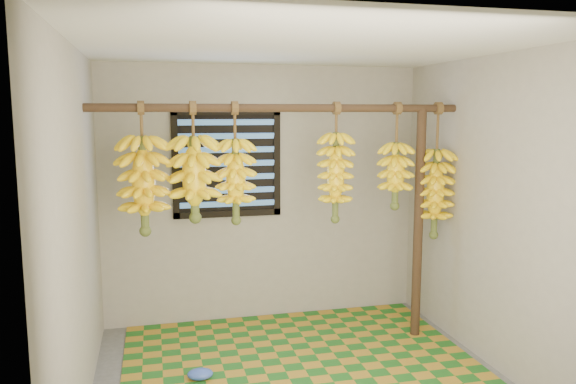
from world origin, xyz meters
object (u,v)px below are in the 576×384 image
object	(u,v)px
banana_bunch_a	(144,185)
banana_bunch_f	(395,175)
plastic_bag	(200,374)
support_post	(418,225)
banana_bunch_b	(194,178)
banana_bunch_c	(236,181)
banana_bunch_d	(336,177)
woven_mat	(301,363)
banana_bunch_e	(435,193)

from	to	relation	value
banana_bunch_a	banana_bunch_f	size ratio (longest dim) A/B	1.12
plastic_bag	support_post	bearing A→B (deg)	11.76
banana_bunch_b	banana_bunch_c	xyz separation A→B (m)	(0.32, 0.00, -0.03)
banana_bunch_f	plastic_bag	bearing A→B (deg)	-166.73
support_post	banana_bunch_d	xyz separation A→B (m)	(-0.76, 0.00, 0.44)
banana_bunch_f	banana_bunch_c	bearing A→B (deg)	180.00
support_post	banana_bunch_a	size ratio (longest dim) A/B	1.99
support_post	banana_bunch_d	size ratio (longest dim) A/B	2.03
plastic_bag	banana_bunch_b	bearing A→B (deg)	86.92
banana_bunch_b	banana_bunch_c	distance (m)	0.32
banana_bunch_f	banana_bunch_b	bearing A→B (deg)	180.00
banana_bunch_a	banana_bunch_c	world-z (taller)	same
plastic_bag	banana_bunch_b	xyz separation A→B (m)	(0.02, 0.40, 1.41)
woven_mat	banana_bunch_c	size ratio (longest dim) A/B	2.86
banana_bunch_a	banana_bunch_b	world-z (taller)	same
banana_bunch_d	plastic_bag	bearing A→B (deg)	-161.07
plastic_bag	woven_mat	bearing A→B (deg)	6.25
plastic_bag	banana_bunch_f	xyz separation A→B (m)	(1.71, 0.40, 1.39)
plastic_bag	banana_bunch_c	xyz separation A→B (m)	(0.34, 0.40, 1.38)
banana_bunch_a	banana_bunch_f	bearing A→B (deg)	0.00
banana_bunch_d	banana_bunch_f	world-z (taller)	same
banana_bunch_f	banana_bunch_e	bearing A→B (deg)	0.00
banana_bunch_b	support_post	bearing A→B (deg)	-0.00
plastic_bag	banana_bunch_e	distance (m)	2.45
banana_bunch_d	banana_bunch_e	xyz separation A→B (m)	(0.91, 0.00, -0.17)
banana_bunch_e	banana_bunch_f	size ratio (longest dim) A/B	1.31
banana_bunch_a	banana_bunch_f	world-z (taller)	same
banana_bunch_d	banana_bunch_a	bearing A→B (deg)	-180.00
banana_bunch_c	banana_bunch_e	size ratio (longest dim) A/B	0.82
banana_bunch_d	banana_bunch_b	bearing A→B (deg)	180.00
woven_mat	banana_bunch_d	bearing A→B (deg)	39.99
banana_bunch_e	banana_bunch_f	distance (m)	0.41
banana_bunch_a	support_post	bearing A→B (deg)	0.00
plastic_bag	banana_bunch_f	size ratio (longest dim) A/B	0.22
woven_mat	banana_bunch_f	bearing A→B (deg)	19.11
banana_bunch_b	banana_bunch_f	size ratio (longest dim) A/B	1.03
support_post	banana_bunch_c	bearing A→B (deg)	180.00
support_post	banana_bunch_a	bearing A→B (deg)	-180.00
support_post	banana_bunch_e	xyz separation A→B (m)	(0.15, 0.00, 0.27)
support_post	plastic_bag	bearing A→B (deg)	-168.24
banana_bunch_e	woven_mat	bearing A→B (deg)	-166.24
banana_bunch_c	plastic_bag	bearing A→B (deg)	-130.49
woven_mat	banana_bunch_c	distance (m)	1.53
support_post	banana_bunch_e	size ratio (longest dim) A/B	1.71
woven_mat	banana_bunch_c	bearing A→B (deg)	145.25
support_post	woven_mat	distance (m)	1.54
support_post	woven_mat	size ratio (longest dim) A/B	0.73
support_post	banana_bunch_d	distance (m)	0.88
plastic_bag	banana_bunch_c	distance (m)	1.48
support_post	banana_bunch_c	world-z (taller)	banana_bunch_c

